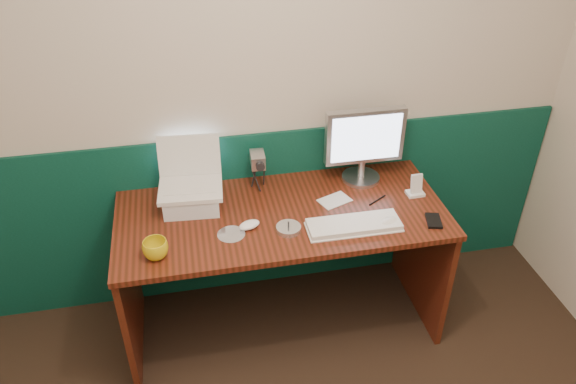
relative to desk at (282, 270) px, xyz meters
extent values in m
cube|color=beige|center=(-0.13, 0.37, 0.88)|extent=(3.50, 0.04, 2.50)
cube|color=#073528|center=(-0.13, 0.36, 0.12)|extent=(3.48, 0.02, 1.00)
cube|color=#361709|center=(0.00, 0.00, 0.00)|extent=(1.60, 0.70, 0.75)
cube|color=silver|center=(-0.42, 0.14, 0.42)|extent=(0.28, 0.24, 0.09)
cube|color=white|center=(0.31, -0.18, 0.39)|extent=(0.44, 0.15, 0.03)
ellipsoid|color=white|center=(0.47, -0.20, 0.39)|extent=(0.13, 0.11, 0.04)
ellipsoid|color=white|center=(-0.17, -0.09, 0.39)|extent=(0.12, 0.09, 0.03)
imported|color=gold|center=(-0.60, -0.22, 0.42)|extent=(0.15, 0.15, 0.09)
cylinder|color=silver|center=(0.00, -0.15, 0.39)|extent=(0.12, 0.12, 0.02)
cylinder|color=silver|center=(-0.26, -0.12, 0.38)|extent=(0.13, 0.13, 0.00)
cylinder|color=black|center=(0.49, 0.01, 0.38)|extent=(0.11, 0.07, 0.01)
cube|color=silver|center=(0.28, 0.05, 0.38)|extent=(0.18, 0.15, 0.00)
cube|color=white|center=(0.69, 0.02, 0.38)|extent=(0.09, 0.07, 0.02)
cube|color=silver|center=(0.69, 0.02, 0.44)|extent=(0.06, 0.03, 0.10)
cube|color=black|center=(0.69, -0.22, 0.38)|extent=(0.09, 0.13, 0.01)
camera|label=1|loc=(-0.41, -2.17, 1.98)|focal=35.00mm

